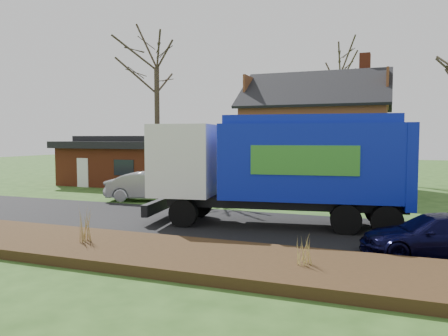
% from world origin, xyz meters
% --- Properties ---
extents(ground, '(120.00, 120.00, 0.00)m').
position_xyz_m(ground, '(0.00, 0.00, 0.00)').
color(ground, '#274717').
rests_on(ground, ground).
extents(road, '(80.00, 7.00, 0.02)m').
position_xyz_m(road, '(0.00, 0.00, 0.01)').
color(road, black).
rests_on(road, ground).
extents(mulch_verge, '(80.00, 3.50, 0.30)m').
position_xyz_m(mulch_verge, '(0.00, -5.30, 0.15)').
color(mulch_verge, black).
rests_on(mulch_verge, ground).
extents(main_house, '(12.95, 8.95, 9.26)m').
position_xyz_m(main_house, '(1.49, 13.91, 4.03)').
color(main_house, beige).
rests_on(main_house, ground).
extents(ranch_house, '(9.80, 8.20, 3.70)m').
position_xyz_m(ranch_house, '(-12.00, 13.00, 1.81)').
color(ranch_house, brown).
rests_on(ranch_house, ground).
extents(garbage_truck, '(10.67, 4.24, 4.45)m').
position_xyz_m(garbage_truck, '(2.67, 0.74, 2.56)').
color(garbage_truck, black).
rests_on(garbage_truck, ground).
extents(silver_sedan, '(5.19, 2.97, 1.62)m').
position_xyz_m(silver_sedan, '(-5.90, 4.95, 0.81)').
color(silver_sedan, '#95979B').
rests_on(silver_sedan, ground).
extents(navy_wagon, '(4.76, 3.13, 1.28)m').
position_xyz_m(navy_wagon, '(8.08, -2.12, 0.64)').
color(navy_wagon, black).
rests_on(navy_wagon, ground).
extents(tree_front_west, '(3.94, 3.94, 11.70)m').
position_xyz_m(tree_front_west, '(-8.48, 10.38, 9.64)').
color(tree_front_west, '#3A2F23').
rests_on(tree_front_west, ground).
extents(tree_back, '(3.93, 3.93, 12.44)m').
position_xyz_m(tree_back, '(2.52, 22.98, 10.37)').
color(tree_back, '#3C3224').
rests_on(tree_back, ground).
extents(grass_clump_mid, '(0.39, 0.32, 1.08)m').
position_xyz_m(grass_clump_mid, '(-2.15, -5.32, 0.84)').
color(grass_clump_mid, '#9E7F45').
rests_on(grass_clump_mid, mulch_verge).
extents(grass_clump_east, '(0.31, 0.25, 0.77)m').
position_xyz_m(grass_clump_east, '(4.76, -5.36, 0.69)').
color(grass_clump_east, tan).
rests_on(grass_clump_east, mulch_verge).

